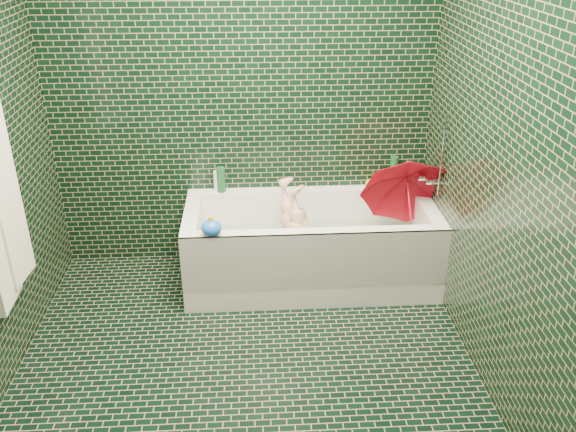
{
  "coord_description": "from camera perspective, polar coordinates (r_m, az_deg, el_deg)",
  "views": [
    {
      "loc": [
        0.07,
        -2.63,
        2.33
      ],
      "look_at": [
        0.28,
        0.82,
        0.6
      ],
      "focal_mm": 38.0,
      "sensor_mm": 36.0,
      "label": 1
    }
  ],
  "objects": [
    {
      "name": "bath_mat",
      "position": [
        4.27,
        2.1,
        -4.06
      ],
      "size": [
        1.35,
        0.47,
        0.01
      ],
      "primitive_type": "cube",
      "color": "green",
      "rests_on": "bathtub"
    },
    {
      "name": "umbrella",
      "position": [
        4.1,
        11.31,
        1.04
      ],
      "size": [
        0.85,
        0.92,
        0.95
      ],
      "primitive_type": "imported",
      "rotation": [
        0.53,
        -0.42,
        -0.34
      ],
      "color": "red",
      "rests_on": "bathtub"
    },
    {
      "name": "child",
      "position": [
        4.18,
        1.2,
        -2.37
      ],
      "size": [
        0.97,
        0.61,
        0.36
      ],
      "primitive_type": "imported",
      "rotation": [
        -1.4,
        0.0,
        -1.24
      ],
      "color": "#D6A186",
      "rests_on": "bathtub"
    },
    {
      "name": "wall_right",
      "position": [
        3.1,
        20.2,
        4.51
      ],
      "size": [
        0.0,
        2.8,
        2.8
      ],
      "primitive_type": "plane",
      "rotation": [
        1.57,
        0.0,
        -1.57
      ],
      "color": "black",
      "rests_on": "floor"
    },
    {
      "name": "wall_back",
      "position": [
        4.18,
        -4.43,
        11.48
      ],
      "size": [
        2.8,
        0.0,
        2.8
      ],
      "primitive_type": "plane",
      "rotation": [
        1.57,
        0.0,
        0.0
      ],
      "color": "black",
      "rests_on": "floor"
    },
    {
      "name": "soap_bottle_b",
      "position": [
        4.48,
        11.25,
        2.61
      ],
      "size": [
        0.11,
        0.11,
        0.19
      ],
      "primitive_type": "imported",
      "rotation": [
        0.0,
        0.0,
        -0.3
      ],
      "color": "#5B207B",
      "rests_on": "bathtub"
    },
    {
      "name": "rubber_duck",
      "position": [
        4.42,
        7.92,
        3.17
      ],
      "size": [
        0.13,
        0.11,
        0.1
      ],
      "rotation": [
        0.0,
        0.0,
        0.4
      ],
      "color": "yellow",
      "rests_on": "bathtub"
    },
    {
      "name": "wall_front",
      "position": [
        1.64,
        -5.18,
        -14.68
      ],
      "size": [
        2.8,
        0.0,
        2.8
      ],
      "primitive_type": "plane",
      "rotation": [
        -1.57,
        0.0,
        0.0
      ],
      "color": "black",
      "rests_on": "floor"
    },
    {
      "name": "soap_bottle_a",
      "position": [
        4.5,
        10.91,
        2.76
      ],
      "size": [
        0.1,
        0.1,
        0.25
      ],
      "primitive_type": "imported",
      "rotation": [
        0.0,
        0.0,
        -0.0
      ],
      "color": "white",
      "rests_on": "bathtub"
    },
    {
      "name": "bottle_right_tall",
      "position": [
        4.44,
        9.85,
        4.1
      ],
      "size": [
        0.06,
        0.06,
        0.23
      ],
      "primitive_type": "cylinder",
      "rotation": [
        0.0,
        0.0,
        -0.12
      ],
      "color": "#164D25",
      "rests_on": "bathtub"
    },
    {
      "name": "bath_toy",
      "position": [
        3.74,
        -7.18,
        -1.08
      ],
      "size": [
        0.16,
        0.15,
        0.13
      ],
      "rotation": [
        0.0,
        0.0,
        -0.43
      ],
      "color": "blue",
      "rests_on": "bathtub"
    },
    {
      "name": "floor",
      "position": [
        3.51,
        -3.88,
        -15.02
      ],
      "size": [
        2.8,
        2.8,
        0.0
      ],
      "primitive_type": "plane",
      "color": "black",
      "rests_on": "ground"
    },
    {
      "name": "bottle_left_tall",
      "position": [
        4.32,
        -6.27,
        3.39
      ],
      "size": [
        0.08,
        0.08,
        0.18
      ],
      "primitive_type": "cylinder",
      "rotation": [
        0.0,
        0.0,
        0.31
      ],
      "color": "#164D25",
      "rests_on": "bathtub"
    },
    {
      "name": "soap_bottle_c",
      "position": [
        4.47,
        10.48,
        2.63
      ],
      "size": [
        0.18,
        0.18,
        0.17
      ],
      "primitive_type": "imported",
      "rotation": [
        0.0,
        0.0,
        -0.42
      ],
      "color": "#164D25",
      "rests_on": "bathtub"
    },
    {
      "name": "faucet",
      "position": [
        4.14,
        13.55,
        3.71
      ],
      "size": [
        0.18,
        0.19,
        0.55
      ],
      "color": "silver",
      "rests_on": "wall_right"
    },
    {
      "name": "bottle_left_short",
      "position": [
        4.36,
        -6.64,
        3.29
      ],
      "size": [
        0.07,
        0.07,
        0.15
      ],
      "primitive_type": "cylinder",
      "rotation": [
        0.0,
        0.0,
        0.43
      ],
      "color": "white",
      "rests_on": "bathtub"
    },
    {
      "name": "bathtub",
      "position": [
        4.23,
        2.13,
        -3.53
      ],
      "size": [
        1.7,
        0.75,
        0.55
      ],
      "color": "white",
      "rests_on": "floor"
    },
    {
      "name": "bottle_right_pump",
      "position": [
        4.48,
        11.15,
        3.87
      ],
      "size": [
        0.05,
        0.05,
        0.18
      ],
      "primitive_type": "cylinder",
      "rotation": [
        0.0,
        0.0,
        0.06
      ],
      "color": "silver",
      "rests_on": "bathtub"
    },
    {
      "name": "water",
      "position": [
        4.2,
        2.13,
        -2.37
      ],
      "size": [
        1.48,
        0.53,
        0.0
      ],
      "primitive_type": "cube",
      "color": "silver",
      "rests_on": "bathtub"
    }
  ]
}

